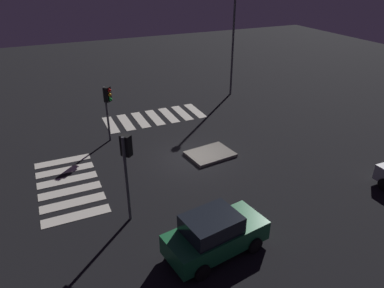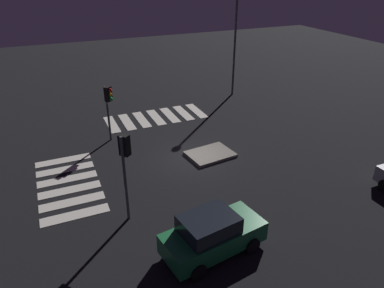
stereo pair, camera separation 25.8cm
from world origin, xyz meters
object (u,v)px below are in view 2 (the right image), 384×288
(car_green, at_px, (212,234))
(traffic_light_north, at_px, (125,157))
(street_lamp, at_px, (236,28))
(traffic_island, at_px, (210,154))
(traffic_light_east, at_px, (108,100))

(car_green, relative_size, traffic_light_north, 1.06)
(traffic_light_north, distance_m, street_lamp, 19.00)
(traffic_island, relative_size, traffic_light_north, 0.70)
(traffic_island, bearing_deg, traffic_light_north, 32.63)
(car_green, height_order, traffic_light_north, traffic_light_north)
(traffic_light_north, bearing_deg, traffic_light_east, 44.24)
(car_green, relative_size, traffic_light_east, 1.20)
(car_green, height_order, street_lamp, street_lamp)
(traffic_island, height_order, traffic_light_north, traffic_light_north)
(traffic_light_north, bearing_deg, car_green, -94.25)
(car_green, bearing_deg, traffic_island, 55.48)
(traffic_island, xyz_separation_m, traffic_light_east, (5.13, -4.59, 2.77))
(traffic_light_east, relative_size, traffic_light_north, 0.88)
(traffic_island, relative_size, traffic_light_east, 0.79)
(traffic_light_east, distance_m, traffic_light_north, 8.56)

